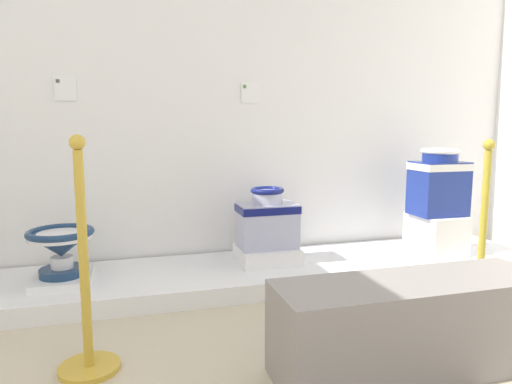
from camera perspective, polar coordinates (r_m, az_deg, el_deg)
name	(u,v)px	position (r m, az deg, el deg)	size (l,w,h in m)	color
wall_back	(250,67)	(3.44, -0.71, 15.21)	(4.53, 0.06, 2.91)	white
display_platform	(267,272)	(3.15, 1.42, -9.88)	(3.86, 0.76, 0.11)	white
plinth_block_tall_cobalt	(63,279)	(3.00, -22.81, -9.90)	(0.33, 0.37, 0.04)	white
antique_toilet_tall_cobalt	(61,244)	(2.94, -23.04, -5.99)	(0.38, 0.38, 0.28)	navy
plinth_block_pale_glazed	(267,254)	(3.18, 1.38, -7.70)	(0.40, 0.37, 0.10)	white
antique_toilet_pale_glazed	(267,219)	(3.12, 1.39, -3.36)	(0.40, 0.26, 0.41)	#B0B3D1
plinth_block_squat_floral	(436,233)	(3.64, 21.39, -4.79)	(0.30, 0.38, 0.28)	white
antique_toilet_squat_floral	(439,181)	(3.58, 21.71, 1.25)	(0.37, 0.27, 0.48)	navy
info_placard_first	(65,88)	(3.28, -22.58, 11.78)	(0.14, 0.01, 0.15)	white
info_placard_second	(250,93)	(3.38, -0.74, 12.20)	(0.13, 0.01, 0.15)	white
stanchion_post_near_left	(86,304)	(2.10, -20.33, -12.87)	(0.26, 0.26, 1.00)	gold
stanchion_post_near_right	(481,260)	(2.90, 26.11, -7.56)	(0.25, 0.25, 0.96)	gold
museum_bench	(412,326)	(2.11, 18.80, -15.43)	(1.18, 0.36, 0.40)	gray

